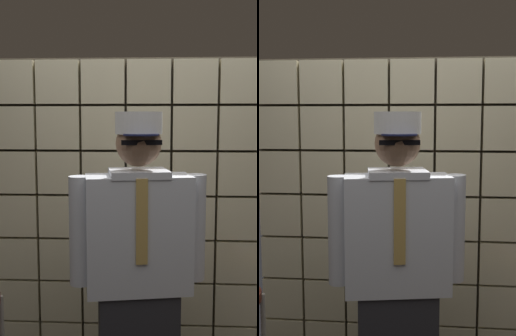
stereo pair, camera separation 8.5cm
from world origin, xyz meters
TOP-DOWN VIEW (x-y plane):
  - glass_block_wall at (0.00, 1.22)m, footprint 2.13×0.10m
  - standing_person at (-0.04, 0.46)m, footprint 0.70×0.34m

SIDE VIEW (x-z plane):
  - standing_person at x=-0.04m, z-range 0.04..1.78m
  - glass_block_wall at x=0.00m, z-range -0.02..2.11m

